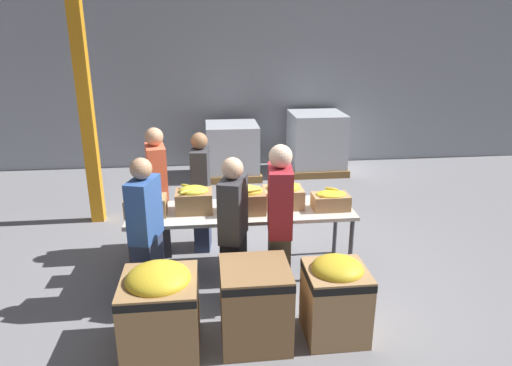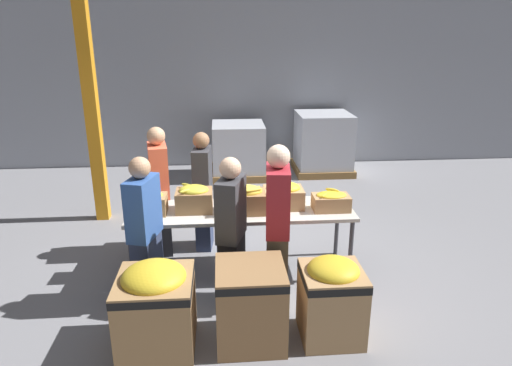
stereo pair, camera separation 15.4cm
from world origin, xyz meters
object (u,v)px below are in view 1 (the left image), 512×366
Objects in this scene: volunteer_0 at (201,192)px; pallet_stack_1 at (232,151)px; donation_bin_1 at (255,302)px; support_pillar at (83,84)px; volunteer_3 at (158,193)px; volunteer_1 at (147,235)px; donation_bin_0 at (160,305)px; banana_box_2 at (245,199)px; banana_box_4 at (331,200)px; volunteer_2 at (279,228)px; banana_box_0 at (146,203)px; banana_box_3 at (283,194)px; banana_box_1 at (194,199)px; volunteer_4 at (234,234)px; sorting_table at (241,214)px; pallet_stack_0 at (316,143)px; donation_bin_2 at (336,295)px.

volunteer_0 is 3.09m from pallet_stack_1.
support_pillar is (-2.02, 3.01, 1.60)m from donation_bin_1.
volunteer_1 is at bearing -10.59° from volunteer_3.
banana_box_2 is at bearing 54.85° from donation_bin_0.
banana_box_4 is 0.26× the size of volunteer_1.
donation_bin_1 is at bearing -0.00° from donation_bin_0.
volunteer_2 is 4.39m from pallet_stack_1.
banana_box_0 is 3.91m from pallet_stack_1.
banana_box_3 reaches higher than banana_box_4.
banana_box_1 is 0.26× the size of volunteer_4.
support_pillar is (-1.48, 1.72, 1.08)m from banana_box_1.
banana_box_4 is at bearing -0.78° from banana_box_2.
volunteer_0 reaches higher than donation_bin_1.
volunteer_2 reaches higher than volunteer_4.
volunteer_3 reaches higher than sorting_table.
banana_box_1 is 0.99× the size of banana_box_4.
volunteer_4 is 3.27m from support_pillar.
banana_box_3 is at bearing -51.42° from volunteer_1.
banana_box_2 is 0.26× the size of volunteer_2.
volunteer_1 reaches higher than pallet_stack_1.
banana_box_2 is 0.11× the size of support_pillar.
sorting_table is 0.68m from volunteer_4.
pallet_stack_0 is (1.79, 3.84, -0.14)m from sorting_table.
banana_box_3 is 0.28× the size of volunteer_1.
donation_bin_0 is at bearing -102.57° from banana_box_1.
donation_bin_1 is (0.99, -1.84, -0.41)m from volunteer_3.
volunteer_1 is (-1.47, -0.62, -0.14)m from banana_box_3.
banana_box_2 is (1.09, -0.04, 0.02)m from banana_box_0.
volunteer_3 is (-0.52, -0.10, 0.05)m from volunteer_0.
pallet_stack_0 is at bearing -16.32° from volunteer_1.
pallet_stack_1 is (2.11, 1.95, -1.50)m from support_pillar.
banana_box_2 is 0.57× the size of donation_bin_2.
sorting_table reaches higher than donation_bin_1.
donation_bin_1 is (-0.31, -0.60, -0.44)m from volunteer_2.
donation_bin_0 is (-0.36, -1.94, -0.34)m from volunteer_0.
pallet_stack_1 is (1.16, 3.72, -0.40)m from banana_box_0.
support_pillar reaches higher than volunteer_0.
volunteer_4 reaches higher than pallet_stack_1.
sorting_table is 2.16× the size of pallet_stack_0.
volunteer_0 is at bearing 124.44° from sorting_table.
banana_box_3 is 0.75m from volunteer_2.
donation_bin_2 is (0.75, -1.28, -0.30)m from sorting_table.
donation_bin_1 is 0.70× the size of pallet_stack_1.
pallet_stack_0 is (1.46, 4.52, -0.26)m from volunteer_2.
banana_box_0 is 1.09× the size of banana_box_4.
pallet_stack_1 is at bearing 95.80° from banana_box_3.
banana_box_4 reaches higher than donation_bin_2.
donation_bin_0 is at bearing 180.00° from donation_bin_1.
banana_box_1 is 0.10× the size of support_pillar.
volunteer_2 reaches higher than banana_box_4.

